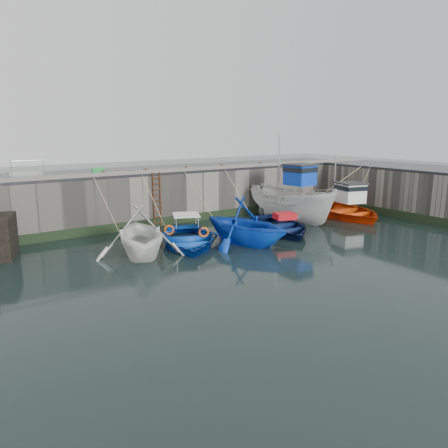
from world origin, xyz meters
TOP-DOWN VIEW (x-y plane):
  - ground at (0.00, 0.00)m, footprint 120.00×120.00m
  - quay_back at (0.00, 12.50)m, footprint 30.00×5.00m
  - quay_right at (14.50, 2.50)m, footprint 5.00×15.00m
  - road_back at (0.00, 12.50)m, footprint 30.00×5.00m
  - road_right at (14.50, 2.50)m, footprint 5.00×15.00m
  - kerb_back at (0.00, 10.15)m, footprint 30.00×0.30m
  - algae_back at (0.00, 9.96)m, footprint 30.00×0.08m
  - algae_right at (11.96, 2.50)m, footprint 0.08×15.00m
  - ladder at (-2.00, 9.91)m, footprint 0.51×0.08m
  - boat_near_white at (-5.27, 5.03)m, footprint 5.63×6.06m
  - boat_near_white_rope at (-5.27, 8.77)m, footprint 0.04×3.58m
  - boat_near_blue at (-2.58, 5.38)m, footprint 5.84×6.62m
  - boat_near_blue_rope at (-2.58, 8.94)m, footprint 0.04×3.35m
  - boat_near_blacktrim at (-0.08, 3.94)m, footprint 5.35×5.87m
  - boat_near_blacktrim_rope at (-0.08, 8.22)m, footprint 0.04×4.41m
  - boat_near_navy at (3.06, 4.94)m, footprint 5.52×6.58m
  - boat_near_navy_rope at (3.06, 8.72)m, footprint 0.04×3.65m
  - boat_far_white at (5.80, 6.78)m, footprint 3.06×7.04m
  - boat_far_orange at (9.49, 5.73)m, footprint 6.26×7.65m
  - fish_crate at (-4.77, 11.79)m, footprint 0.73×0.55m
  - railing at (-8.75, 11.25)m, footprint 1.60×1.05m
  - bollard_a at (-5.00, 10.25)m, footprint 0.18×0.18m
  - bollard_b at (-2.50, 10.25)m, footprint 0.18×0.18m
  - bollard_c at (0.20, 10.25)m, footprint 0.18×0.18m
  - bollard_d at (2.80, 10.25)m, footprint 0.18×0.18m
  - bollard_e at (6.00, 10.25)m, footprint 0.18×0.18m

SIDE VIEW (x-z plane):
  - ground at x=0.00m, z-range 0.00..0.00m
  - boat_near_white at x=-5.27m, z-range -1.31..1.31m
  - boat_near_white_rope at x=-5.27m, z-range -1.55..1.55m
  - boat_near_blue at x=-2.58m, z-range -0.57..0.57m
  - boat_near_blue_rope at x=-2.58m, z-range -1.55..1.55m
  - boat_near_blacktrim at x=-0.08m, z-range -1.32..1.32m
  - boat_near_blacktrim_rope at x=-0.08m, z-range -1.55..1.55m
  - boat_near_navy at x=3.06m, z-range -0.58..0.58m
  - boat_near_navy_rope at x=3.06m, z-range -1.55..1.55m
  - algae_back at x=0.00m, z-range 0.00..0.50m
  - algae_right at x=11.96m, z-range 0.00..0.50m
  - boat_far_orange at x=9.49m, z-range -1.75..2.64m
  - boat_far_white at x=5.80m, z-range -1.71..3.94m
  - quay_back at x=0.00m, z-range 0.00..3.00m
  - quay_right at x=14.50m, z-range 0.00..3.00m
  - ladder at x=-2.00m, z-range -0.01..3.19m
  - road_back at x=0.00m, z-range 3.00..3.16m
  - road_right at x=14.50m, z-range 3.00..3.16m
  - kerb_back at x=0.00m, z-range 3.16..3.36m
  - bollard_a at x=-5.00m, z-range 3.16..3.44m
  - bollard_b at x=-2.50m, z-range 3.16..3.44m
  - bollard_c at x=0.20m, z-range 3.16..3.44m
  - bollard_d at x=2.80m, z-range 3.16..3.44m
  - bollard_e at x=6.00m, z-range 3.16..3.44m
  - fish_crate at x=-4.77m, z-range 3.16..3.46m
  - railing at x=-8.75m, z-range 2.86..3.86m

